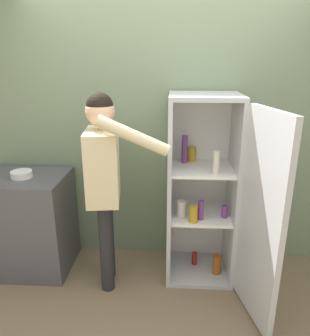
# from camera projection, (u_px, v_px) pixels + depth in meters

# --- Properties ---
(ground_plane) EXTENTS (12.00, 12.00, 0.00)m
(ground_plane) POSITION_uv_depth(u_px,v_px,m) (160.00, 318.00, 2.57)
(ground_plane) COLOR #7A664C
(wall_back) EXTENTS (7.00, 0.06, 2.55)m
(wall_back) POSITION_uv_depth(u_px,v_px,m) (165.00, 133.00, 3.10)
(wall_back) COLOR gray
(wall_back) RESTS_ON ground_plane
(refrigerator) EXTENTS (0.77, 1.14, 1.67)m
(refrigerator) POSITION_uv_depth(u_px,v_px,m) (212.00, 194.00, 2.82)
(refrigerator) COLOR #B7BABC
(refrigerator) RESTS_ON ground_plane
(person) EXTENTS (0.71, 0.59, 1.70)m
(person) POSITION_uv_depth(u_px,v_px,m) (104.00, 170.00, 2.66)
(person) COLOR #262628
(person) RESTS_ON ground_plane
(counter) EXTENTS (0.77, 0.61, 0.94)m
(counter) POSITION_uv_depth(u_px,v_px,m) (28.00, 223.00, 3.09)
(counter) COLOR #4C4C51
(counter) RESTS_ON ground_plane
(bowl) EXTENTS (0.19, 0.19, 0.06)m
(bowl) POSITION_uv_depth(u_px,v_px,m) (22.00, 174.00, 2.91)
(bowl) COLOR white
(bowl) RESTS_ON counter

